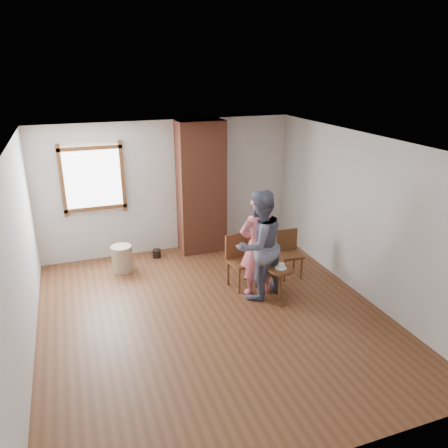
{
  "coord_description": "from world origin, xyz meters",
  "views": [
    {
      "loc": [
        -1.78,
        -5.41,
        3.59
      ],
      "look_at": [
        0.46,
        0.8,
        1.15
      ],
      "focal_mm": 35.0,
      "sensor_mm": 36.0,
      "label": 1
    }
  ],
  "objects_px": {
    "dining_chair_left": "(240,258)",
    "person_pink": "(258,245)",
    "stoneware_crock": "(122,258)",
    "man": "(259,245)",
    "side_table": "(280,279)",
    "dining_chair_right": "(289,251)"
  },
  "relations": [
    {
      "from": "dining_chair_left",
      "to": "man",
      "type": "xyz_separation_m",
      "value": [
        0.14,
        -0.45,
        0.39
      ]
    },
    {
      "from": "stoneware_crock",
      "to": "person_pink",
      "type": "xyz_separation_m",
      "value": [
        1.98,
        -1.59,
        0.61
      ]
    },
    {
      "from": "side_table",
      "to": "person_pink",
      "type": "xyz_separation_m",
      "value": [
        -0.22,
        0.41,
        0.45
      ]
    },
    {
      "from": "stoneware_crock",
      "to": "person_pink",
      "type": "distance_m",
      "value": 2.61
    },
    {
      "from": "man",
      "to": "person_pink",
      "type": "relative_size",
      "value": 1.05
    },
    {
      "from": "side_table",
      "to": "man",
      "type": "xyz_separation_m",
      "value": [
        -0.24,
        0.32,
        0.49
      ]
    },
    {
      "from": "person_pink",
      "to": "man",
      "type": "bearing_deg",
      "value": 76.69
    },
    {
      "from": "dining_chair_left",
      "to": "dining_chair_right",
      "type": "distance_m",
      "value": 0.96
    },
    {
      "from": "dining_chair_left",
      "to": "side_table",
      "type": "height_order",
      "value": "dining_chair_left"
    },
    {
      "from": "stoneware_crock",
      "to": "person_pink",
      "type": "height_order",
      "value": "person_pink"
    },
    {
      "from": "man",
      "to": "person_pink",
      "type": "distance_m",
      "value": 0.1
    },
    {
      "from": "stoneware_crock",
      "to": "man",
      "type": "bearing_deg",
      "value": -40.62
    },
    {
      "from": "dining_chair_right",
      "to": "man",
      "type": "distance_m",
      "value": 1.05
    },
    {
      "from": "dining_chair_left",
      "to": "man",
      "type": "height_order",
      "value": "man"
    },
    {
      "from": "stoneware_crock",
      "to": "dining_chair_left",
      "type": "xyz_separation_m",
      "value": [
        1.82,
        -1.24,
        0.27
      ]
    },
    {
      "from": "side_table",
      "to": "man",
      "type": "distance_m",
      "value": 0.63
    },
    {
      "from": "dining_chair_left",
      "to": "person_pink",
      "type": "xyz_separation_m",
      "value": [
        0.16,
        -0.36,
        0.34
      ]
    },
    {
      "from": "stoneware_crock",
      "to": "man",
      "type": "distance_m",
      "value": 2.66
    },
    {
      "from": "dining_chair_left",
      "to": "person_pink",
      "type": "distance_m",
      "value": 0.52
    },
    {
      "from": "stoneware_crock",
      "to": "side_table",
      "type": "xyz_separation_m",
      "value": [
        2.2,
        -2.0,
        0.16
      ]
    },
    {
      "from": "man",
      "to": "person_pink",
      "type": "bearing_deg",
      "value": -121.87
    },
    {
      "from": "stoneware_crock",
      "to": "dining_chair_left",
      "type": "bearing_deg",
      "value": -34.17
    }
  ]
}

